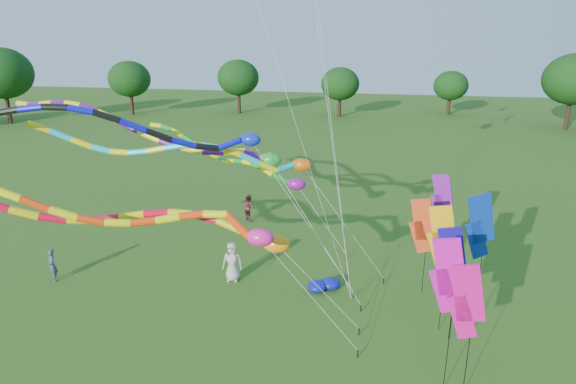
% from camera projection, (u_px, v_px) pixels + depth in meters
% --- Properties ---
extents(ground, '(160.00, 160.00, 0.00)m').
position_uv_depth(ground, '(271.00, 358.00, 16.76)').
color(ground, '#2B5215').
rests_on(ground, ground).
extents(tree_ring, '(120.18, 117.15, 9.64)m').
position_uv_depth(tree_ring, '(206.00, 205.00, 15.31)').
color(tree_ring, '#382314').
rests_on(tree_ring, ground).
extents(tube_kite_red, '(15.46, 3.07, 6.77)m').
position_uv_depth(tube_kite_red, '(141.00, 221.00, 17.03)').
color(tube_kite_red, black).
rests_on(tube_kite_red, ground).
extents(tube_kite_orange, '(14.64, 2.29, 7.07)m').
position_uv_depth(tube_kite_orange, '(130.00, 215.00, 15.71)').
color(tube_kite_orange, black).
rests_on(tube_kite_orange, ground).
extents(tube_kite_purple, '(16.53, 2.92, 8.62)m').
position_uv_depth(tube_kite_purple, '(159.00, 134.00, 20.30)').
color(tube_kite_purple, black).
rests_on(tube_kite_purple, ground).
extents(tube_kite_blue, '(15.05, 5.06, 9.23)m').
position_uv_depth(tube_kite_blue, '(120.00, 127.00, 16.84)').
color(tube_kite_blue, black).
rests_on(tube_kite_blue, ground).
extents(tube_kite_cyan, '(13.28, 4.24, 8.14)m').
position_uv_depth(tube_kite_cyan, '(205.00, 154.00, 18.76)').
color(tube_kite_cyan, black).
rests_on(tube_kite_cyan, ground).
extents(tube_kite_green, '(12.44, 5.38, 6.11)m').
position_uv_depth(tube_kite_green, '(239.00, 161.00, 26.55)').
color(tube_kite_green, black).
rests_on(tube_kite_green, ground).
extents(banner_pole_red, '(1.15, 0.35, 4.34)m').
position_uv_depth(banner_pole_red, '(422.00, 226.00, 20.18)').
color(banner_pole_red, black).
rests_on(banner_pole_red, ground).
extents(banner_pole_orange, '(1.15, 0.30, 5.05)m').
position_uv_depth(banner_pole_orange, '(442.00, 237.00, 17.31)').
color(banner_pole_orange, black).
rests_on(banner_pole_orange, ground).
extents(banner_pole_blue_a, '(1.16, 0.18, 4.50)m').
position_uv_depth(banner_pole_blue_a, '(451.00, 259.00, 16.85)').
color(banner_pole_blue_a, black).
rests_on(banner_pole_blue_a, ground).
extents(banner_pole_violet, '(1.09, 0.55, 4.61)m').
position_uv_depth(banner_pole_violet, '(442.00, 199.00, 22.65)').
color(banner_pole_violet, black).
rests_on(banner_pole_violet, ground).
extents(banner_pole_magenta_a, '(1.15, 0.31, 5.22)m').
position_uv_depth(banner_pole_magenta_a, '(448.00, 276.00, 14.19)').
color(banner_pole_magenta_a, black).
rests_on(banner_pole_magenta_a, ground).
extents(banner_pole_magenta_b, '(1.16, 0.22, 4.56)m').
position_uv_depth(banner_pole_magenta_b, '(466.00, 302.00, 14.04)').
color(banner_pole_magenta_b, black).
rests_on(banner_pole_magenta_b, ground).
extents(banner_pole_blue_b, '(1.13, 0.42, 5.55)m').
position_uv_depth(banner_pole_blue_b, '(480.00, 227.00, 16.94)').
color(banner_pole_blue_b, black).
rests_on(banner_pole_blue_b, ground).
extents(blue_nylon_heap, '(1.60, 1.10, 0.46)m').
position_uv_depth(blue_nylon_heap, '(329.00, 282.00, 21.44)').
color(blue_nylon_heap, '#0C17A7').
rests_on(blue_nylon_heap, ground).
extents(person_a, '(0.95, 0.67, 1.85)m').
position_uv_depth(person_a, '(232.00, 262.00, 21.79)').
color(person_a, '#BAB3A8').
rests_on(person_a, ground).
extents(person_b, '(0.67, 0.66, 1.56)m').
position_uv_depth(person_b, '(52.00, 265.00, 21.78)').
color(person_b, '#3F4858').
rests_on(person_b, ground).
extents(person_c, '(0.98, 1.00, 1.62)m').
position_uv_depth(person_c, '(249.00, 207.00, 28.98)').
color(person_c, maroon).
rests_on(person_c, ground).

